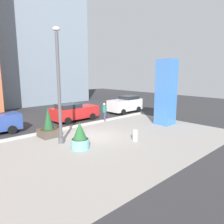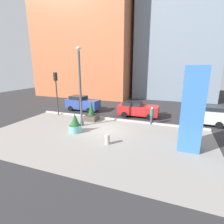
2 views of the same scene
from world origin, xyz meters
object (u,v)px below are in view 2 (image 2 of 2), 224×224
(art_pillar_blue, at_px, (192,109))
(traffic_light_far_side, at_px, (56,87))
(lamp_post, at_px, (80,89))
(car_far_lane, at_px, (82,103))
(potted_plant_by_pillar, at_px, (91,113))
(car_curb_west, at_px, (204,115))
(concrete_bollard, at_px, (107,139))
(potted_plant_near_left, at_px, (75,124))
(pedestrian_on_sidewalk, at_px, (152,115))
(car_passing_lane, at_px, (138,109))

(art_pillar_blue, relative_size, traffic_light_far_side, 1.15)
(lamp_post, bearing_deg, car_far_lane, 119.41)
(potted_plant_by_pillar, relative_size, car_curb_west, 0.51)
(concrete_bollard, distance_m, car_curb_west, 10.33)
(lamp_post, bearing_deg, traffic_light_far_side, 152.09)
(lamp_post, xyz_separation_m, potted_plant_near_left, (0.32, -1.66, -2.78))
(lamp_post, height_order, pedestrian_on_sidewalk, lamp_post)
(traffic_light_far_side, bearing_deg, pedestrian_on_sidewalk, 2.21)
(lamp_post, relative_size, car_curb_west, 1.74)
(potted_plant_near_left, distance_m, car_far_lane, 7.62)
(potted_plant_by_pillar, bearing_deg, potted_plant_near_left, -86.17)
(lamp_post, xyz_separation_m, pedestrian_on_sidewalk, (6.14, 2.83, -2.53))
(potted_plant_by_pillar, relative_size, car_passing_lane, 0.47)
(pedestrian_on_sidewalk, bearing_deg, traffic_light_far_side, -177.79)
(car_curb_west, bearing_deg, potted_plant_near_left, -149.38)
(car_curb_west, bearing_deg, concrete_bollard, -133.10)
(art_pillar_blue, relative_size, car_passing_lane, 1.26)
(potted_plant_near_left, relative_size, car_passing_lane, 0.37)
(lamp_post, relative_size, traffic_light_far_side, 1.47)
(art_pillar_blue, bearing_deg, concrete_bollard, -166.56)
(car_far_lane, distance_m, pedestrian_on_sidewalk, 9.40)
(car_far_lane, relative_size, pedestrian_on_sidewalk, 2.54)
(potted_plant_near_left, relative_size, concrete_bollard, 2.16)
(lamp_post, relative_size, car_passing_lane, 1.61)
(car_far_lane, bearing_deg, lamp_post, -60.59)
(potted_plant_by_pillar, height_order, car_far_lane, potted_plant_by_pillar)
(lamp_post, relative_size, potted_plant_by_pillar, 3.39)
(pedestrian_on_sidewalk, bearing_deg, art_pillar_blue, -55.10)
(art_pillar_blue, xyz_separation_m, car_far_lane, (-12.20, 6.86, -1.86))
(concrete_bollard, bearing_deg, car_far_lane, 129.69)
(concrete_bollard, bearing_deg, art_pillar_blue, 13.44)
(traffic_light_far_side, relative_size, car_passing_lane, 1.09)
(art_pillar_blue, bearing_deg, potted_plant_by_pillar, 159.19)
(potted_plant_near_left, bearing_deg, traffic_light_far_side, 140.16)
(concrete_bollard, relative_size, traffic_light_far_side, 0.15)
(lamp_post, distance_m, traffic_light_far_side, 5.16)
(potted_plant_by_pillar, distance_m, concrete_bollard, 6.08)
(car_passing_lane, bearing_deg, car_curb_west, -3.52)
(potted_plant_by_pillar, distance_m, pedestrian_on_sidewalk, 6.14)
(car_far_lane, bearing_deg, potted_plant_near_left, -64.60)
(pedestrian_on_sidewalk, bearing_deg, lamp_post, -155.30)
(car_far_lane, xyz_separation_m, car_passing_lane, (7.21, -0.23, -0.09))
(potted_plant_by_pillar, height_order, concrete_bollard, potted_plant_by_pillar)
(potted_plant_by_pillar, xyz_separation_m, car_far_lane, (-3.03, 3.38, 0.19))
(car_passing_lane, bearing_deg, potted_plant_near_left, -120.65)
(art_pillar_blue, distance_m, potted_plant_by_pillar, 10.02)
(traffic_light_far_side, bearing_deg, lamp_post, -27.91)
(car_far_lane, bearing_deg, car_passing_lane, -1.80)
(concrete_bollard, height_order, car_far_lane, car_far_lane)
(potted_plant_by_pillar, distance_m, car_passing_lane, 5.23)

